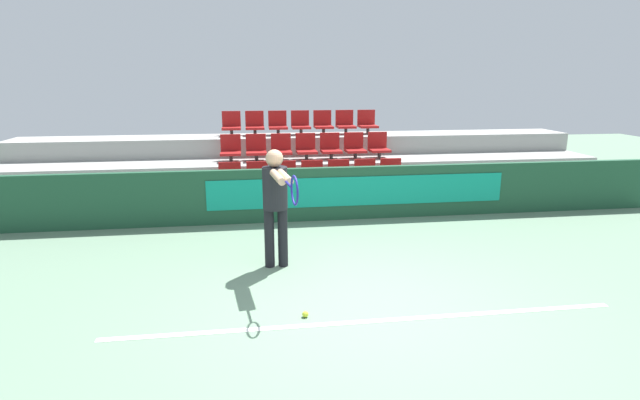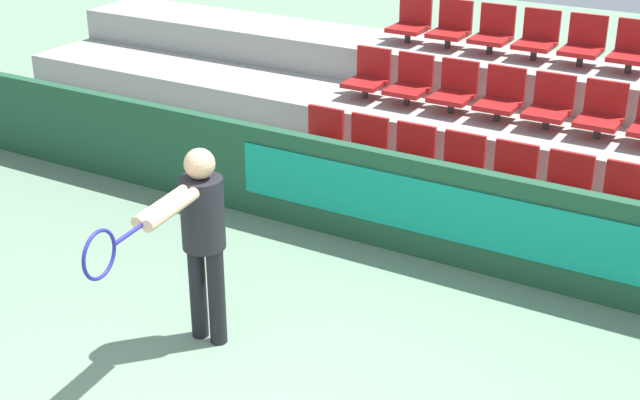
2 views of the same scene
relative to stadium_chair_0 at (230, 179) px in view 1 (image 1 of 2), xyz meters
The scene contains 29 objects.
ground_plane 4.55m from the stadium_chair_0, 70.11° to the right, with size 30.00×30.00×0.00m, color slate.
court_baseline 4.81m from the stadium_chair_0, 71.28° to the right, with size 5.37×0.08×0.01m.
barrier_wall 1.73m from the stadium_chair_0, 25.38° to the right, with size 12.63×0.14×0.93m.
bleacher_tier_front 1.60m from the stadium_chair_0, ahead, with size 12.23×1.06×0.39m.
bleacher_tier_middle 1.81m from the stadium_chair_0, 31.37° to the left, with size 12.23×1.06×0.79m.
bleacher_tier_back 2.51m from the stadium_chair_0, 52.45° to the left, with size 12.23×1.06×1.18m.
stadium_chair_0 is the anchor object (origin of this frame).
stadium_chair_1 0.51m from the stadium_chair_0, ahead, with size 0.41×0.44×0.53m.
stadium_chair_2 1.02m from the stadium_chair_0, ahead, with size 0.41×0.44×0.53m.
stadium_chair_3 1.53m from the stadium_chair_0, ahead, with size 0.41×0.44×0.53m.
stadium_chair_4 2.04m from the stadium_chair_0, ahead, with size 0.41×0.44×0.53m.
stadium_chair_5 2.55m from the stadium_chair_0, ahead, with size 0.41×0.44×0.53m.
stadium_chair_6 3.06m from the stadium_chair_0, ahead, with size 0.41×0.44×0.53m.
stadium_chair_7 1.13m from the stadium_chair_0, 90.00° to the left, with size 0.41×0.44×0.53m.
stadium_chair_8 1.24m from the stadium_chair_0, 64.25° to the left, with size 0.41×0.44×0.53m.
stadium_chair_9 1.52m from the stadium_chair_0, 46.04° to the left, with size 0.41×0.44×0.53m.
stadium_chair_10 1.90m from the stadium_chair_0, 34.65° to the left, with size 0.41×0.44×0.53m.
stadium_chair_11 2.33m from the stadium_chair_0, 27.40° to the left, with size 0.41×0.44×0.53m.
stadium_chair_12 2.79m from the stadium_chair_0, 22.53° to the left, with size 0.41×0.44×0.53m.
stadium_chair_13 3.27m from the stadium_chair_0, 19.07° to the left, with size 0.41×0.44×0.53m.
stadium_chair_14 2.26m from the stadium_chair_0, 90.00° to the left, with size 0.41×0.44×0.53m.
stadium_chair_15 2.32m from the stadium_chair_0, 76.44° to the left, with size 0.41×0.44×0.53m.
stadium_chair_16 2.48m from the stadium_chair_0, 64.25° to the left, with size 0.41×0.44×0.53m.
stadium_chair_17 2.73m from the stadium_chair_0, 54.12° to the left, with size 0.41×0.44×0.53m.
stadium_chair_18 3.05m from the stadium_chair_0, 46.04° to the left, with size 0.41×0.44×0.53m.
stadium_chair_19 3.41m from the stadium_chair_0, 39.67° to the left, with size 0.41×0.44×0.53m.
stadium_chair_20 3.81m from the stadium_chair_0, 34.65° to the left, with size 0.41×0.44×0.53m.
tennis_player 3.00m from the stadium_chair_0, 76.69° to the right, with size 0.34×1.51×1.56m.
tennis_ball 4.46m from the stadium_chair_0, 78.39° to the right, with size 0.07×0.07×0.07m.
Camera 1 is at (-1.17, -4.85, 2.46)m, focal length 28.00 mm.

